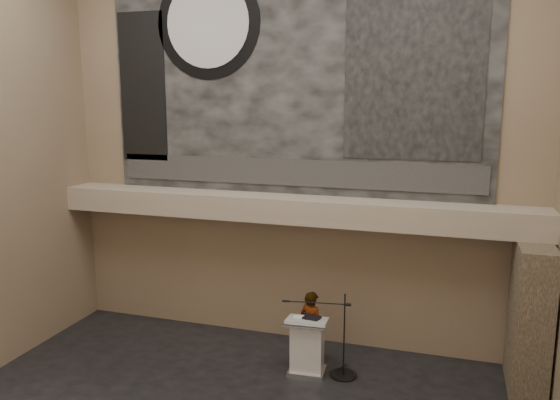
% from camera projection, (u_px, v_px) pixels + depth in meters
% --- Properties ---
extents(wall_back, '(10.00, 0.02, 8.50)m').
position_uv_depth(wall_back, '(292.00, 143.00, 11.26)').
color(wall_back, '#7E6850').
rests_on(wall_back, floor).
extents(soffit, '(10.00, 0.80, 0.50)m').
position_uv_depth(soffit, '(286.00, 209.00, 11.13)').
color(soffit, '#9F8F7B').
rests_on(soffit, wall_back).
extents(sprinkler_left, '(0.04, 0.04, 0.06)m').
position_uv_depth(sprinkler_left, '(213.00, 217.00, 11.61)').
color(sprinkler_left, '#B2893D').
rests_on(sprinkler_left, soffit).
extents(sprinkler_right, '(0.04, 0.04, 0.06)m').
position_uv_depth(sprinkler_right, '(379.00, 229.00, 10.57)').
color(sprinkler_right, '#B2893D').
rests_on(sprinkler_right, soffit).
extents(banner, '(8.00, 0.05, 5.00)m').
position_uv_depth(banner, '(291.00, 71.00, 10.97)').
color(banner, black).
rests_on(banner, wall_back).
extents(banner_text_strip, '(7.76, 0.02, 0.55)m').
position_uv_depth(banner_text_strip, '(291.00, 173.00, 11.31)').
color(banner_text_strip, '#2E2E2E').
rests_on(banner_text_strip, banner).
extents(banner_clock_rim, '(2.30, 0.02, 2.30)m').
position_uv_depth(banner_clock_rim, '(208.00, 23.00, 11.28)').
color(banner_clock_rim, black).
rests_on(banner_clock_rim, banner).
extents(banner_clock_face, '(1.84, 0.02, 1.84)m').
position_uv_depth(banner_clock_face, '(207.00, 23.00, 11.26)').
color(banner_clock_face, silver).
rests_on(banner_clock_face, banner).
extents(banner_building_print, '(2.60, 0.02, 3.60)m').
position_uv_depth(banner_building_print, '(414.00, 64.00, 10.20)').
color(banner_building_print, black).
rests_on(banner_building_print, banner).
extents(banner_brick_print, '(1.10, 0.02, 3.20)m').
position_uv_depth(banner_brick_print, '(143.00, 87.00, 11.99)').
color(banner_brick_print, black).
rests_on(banner_brick_print, banner).
extents(stone_pier, '(0.60, 1.40, 2.70)m').
position_uv_depth(stone_pier, '(530.00, 318.00, 9.63)').
color(stone_pier, '#45392A').
rests_on(stone_pier, floor).
extents(lectern, '(0.80, 0.59, 1.14)m').
position_uv_depth(lectern, '(307.00, 346.00, 10.33)').
color(lectern, silver).
rests_on(lectern, floor).
extents(binder, '(0.35, 0.30, 0.04)m').
position_uv_depth(binder, '(312.00, 318.00, 10.23)').
color(binder, black).
rests_on(binder, lectern).
extents(papers, '(0.25, 0.32, 0.00)m').
position_uv_depth(papers, '(298.00, 318.00, 10.24)').
color(papers, white).
rests_on(papers, lectern).
extents(speaker_person, '(0.63, 0.54, 1.47)m').
position_uv_depth(speaker_person, '(311.00, 327.00, 10.72)').
color(speaker_person, silver).
rests_on(speaker_person, floor).
extents(mic_stand, '(1.41, 0.52, 1.63)m').
position_uv_depth(mic_stand, '(341.00, 364.00, 10.29)').
color(mic_stand, black).
rests_on(mic_stand, floor).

